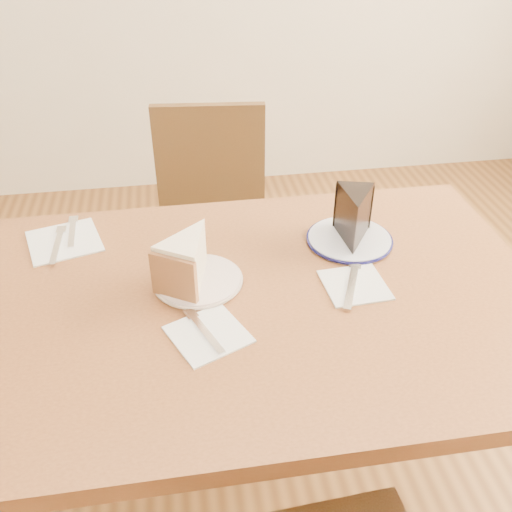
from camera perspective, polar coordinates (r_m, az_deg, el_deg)
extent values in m
plane|color=#4F2F15|center=(1.74, 0.27, -23.52)|extent=(4.00, 4.00, 0.00)
cube|color=#582F18|center=(1.19, 0.37, -4.61)|extent=(1.20, 0.80, 0.04)
cylinder|color=#341F0F|center=(1.73, -19.85, -8.72)|extent=(0.06, 0.06, 0.71)
cylinder|color=#341F0F|center=(1.82, 15.62, -5.21)|extent=(0.06, 0.06, 0.71)
cube|color=#392311|center=(1.85, -4.36, 0.97)|extent=(0.47, 0.47, 0.04)
cylinder|color=#392311|center=(2.14, 0.79, -1.53)|extent=(0.04, 0.04, 0.44)
cylinder|color=#392311|center=(2.15, -8.89, -1.84)|extent=(0.04, 0.04, 0.44)
cylinder|color=#392311|center=(1.86, 1.56, -8.11)|extent=(0.04, 0.04, 0.44)
cylinder|color=#392311|center=(1.87, -9.68, -8.44)|extent=(0.04, 0.04, 0.44)
cube|color=#392311|center=(1.92, -4.62, 9.48)|extent=(0.36, 0.07, 0.38)
cylinder|color=silver|center=(1.21, -5.83, -2.45)|extent=(0.18, 0.18, 0.01)
cylinder|color=white|center=(1.35, 9.32, 1.64)|extent=(0.19, 0.19, 0.01)
cube|color=white|center=(1.08, -4.79, -7.81)|extent=(0.17, 0.17, 0.00)
cube|color=white|center=(1.22, 9.85, -2.87)|extent=(0.13, 0.13, 0.00)
cube|color=white|center=(1.41, -18.63, 1.42)|extent=(0.20, 0.20, 0.00)
cube|color=silver|center=(1.09, -5.18, -7.47)|extent=(0.07, 0.13, 0.00)
cube|color=silver|center=(1.21, 9.56, -2.81)|extent=(0.08, 0.16, 0.00)
cube|color=silver|center=(1.43, -17.90, 2.34)|extent=(0.02, 0.14, 0.00)
cube|color=silver|center=(1.39, -19.26, 1.06)|extent=(0.02, 0.16, 0.00)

